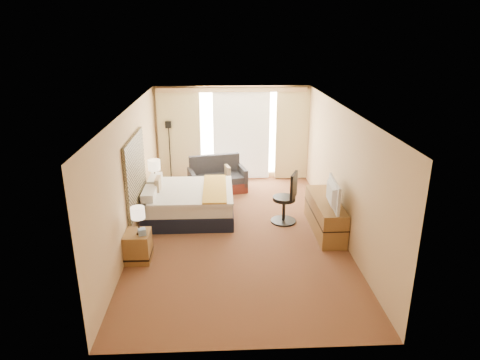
{
  "coord_description": "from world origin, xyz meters",
  "views": [
    {
      "loc": [
        -0.34,
        -8.09,
        4.02
      ],
      "look_at": [
        0.07,
        0.4,
        1.02
      ],
      "focal_mm": 32.0,
      "sensor_mm": 36.0,
      "label": 1
    }
  ],
  "objects_px": {
    "media_dresser": "(325,215)",
    "television": "(329,194)",
    "bed": "(189,202)",
    "floor_lamp": "(169,139)",
    "desk_chair": "(287,200)",
    "lamp_left": "(138,213)",
    "loveseat": "(217,180)",
    "nightstand_left": "(138,246)",
    "lamp_right": "(154,166)",
    "nightstand_right": "(157,196)"
  },
  "relations": [
    {
      "from": "floor_lamp",
      "to": "lamp_left",
      "type": "relative_size",
      "value": 3.26
    },
    {
      "from": "desk_chair",
      "to": "lamp_right",
      "type": "bearing_deg",
      "value": -176.84
    },
    {
      "from": "media_dresser",
      "to": "loveseat",
      "type": "relative_size",
      "value": 1.13
    },
    {
      "from": "lamp_right",
      "to": "television",
      "type": "distance_m",
      "value": 4.13
    },
    {
      "from": "media_dresser",
      "to": "bed",
      "type": "xyz_separation_m",
      "value": [
        -2.89,
        0.85,
        -0.0
      ]
    },
    {
      "from": "desk_chair",
      "to": "bed",
      "type": "bearing_deg",
      "value": -167.6
    },
    {
      "from": "bed",
      "to": "desk_chair",
      "type": "bearing_deg",
      "value": -10.52
    },
    {
      "from": "nightstand_right",
      "to": "desk_chair",
      "type": "distance_m",
      "value": 3.13
    },
    {
      "from": "loveseat",
      "to": "television",
      "type": "relative_size",
      "value": 1.64
    },
    {
      "from": "media_dresser",
      "to": "television",
      "type": "bearing_deg",
      "value": -97.53
    },
    {
      "from": "bed",
      "to": "desk_chair",
      "type": "relative_size",
      "value": 1.69
    },
    {
      "from": "nightstand_left",
      "to": "desk_chair",
      "type": "relative_size",
      "value": 0.48
    },
    {
      "from": "lamp_right",
      "to": "nightstand_right",
      "type": "bearing_deg",
      "value": -74.08
    },
    {
      "from": "loveseat",
      "to": "desk_chair",
      "type": "distance_m",
      "value": 2.55
    },
    {
      "from": "floor_lamp",
      "to": "lamp_right",
      "type": "relative_size",
      "value": 2.83
    },
    {
      "from": "floor_lamp",
      "to": "desk_chair",
      "type": "xyz_separation_m",
      "value": [
        2.81,
        -2.85,
        -0.69
      ]
    },
    {
      "from": "floor_lamp",
      "to": "desk_chair",
      "type": "bearing_deg",
      "value": -45.38
    },
    {
      "from": "nightstand_left",
      "to": "loveseat",
      "type": "xyz_separation_m",
      "value": [
        1.44,
        3.54,
        0.02
      ]
    },
    {
      "from": "loveseat",
      "to": "television",
      "type": "bearing_deg",
      "value": -65.89
    },
    {
      "from": "lamp_left",
      "to": "lamp_right",
      "type": "relative_size",
      "value": 0.87
    },
    {
      "from": "desk_chair",
      "to": "television",
      "type": "distance_m",
      "value": 1.18
    },
    {
      "from": "floor_lamp",
      "to": "television",
      "type": "distance_m",
      "value": 5.08
    },
    {
      "from": "floor_lamp",
      "to": "lamp_left",
      "type": "height_order",
      "value": "floor_lamp"
    },
    {
      "from": "media_dresser",
      "to": "floor_lamp",
      "type": "distance_m",
      "value": 4.92
    },
    {
      "from": "desk_chair",
      "to": "lamp_right",
      "type": "xyz_separation_m",
      "value": [
        -2.98,
        1.07,
        0.5
      ]
    },
    {
      "from": "bed",
      "to": "floor_lamp",
      "type": "bearing_deg",
      "value": 105.13
    },
    {
      "from": "floor_lamp",
      "to": "lamp_right",
      "type": "bearing_deg",
      "value": -95.37
    },
    {
      "from": "nightstand_left",
      "to": "floor_lamp",
      "type": "distance_m",
      "value": 4.45
    },
    {
      "from": "bed",
      "to": "lamp_right",
      "type": "bearing_deg",
      "value": 141.05
    },
    {
      "from": "nightstand_left",
      "to": "lamp_right",
      "type": "relative_size",
      "value": 0.92
    },
    {
      "from": "media_dresser",
      "to": "television",
      "type": "height_order",
      "value": "television"
    },
    {
      "from": "bed",
      "to": "floor_lamp",
      "type": "relative_size",
      "value": 1.14
    },
    {
      "from": "desk_chair",
      "to": "lamp_left",
      "type": "relative_size",
      "value": 2.21
    },
    {
      "from": "nightstand_right",
      "to": "lamp_right",
      "type": "xyz_separation_m",
      "value": [
        -0.02,
        0.07,
        0.74
      ]
    },
    {
      "from": "loveseat",
      "to": "desk_chair",
      "type": "relative_size",
      "value": 1.38
    },
    {
      "from": "bed",
      "to": "lamp_left",
      "type": "bearing_deg",
      "value": -111.15
    },
    {
      "from": "floor_lamp",
      "to": "television",
      "type": "bearing_deg",
      "value": -46.4
    },
    {
      "from": "bed",
      "to": "media_dresser",
      "type": "bearing_deg",
      "value": -16.39
    },
    {
      "from": "media_dresser",
      "to": "loveseat",
      "type": "bearing_deg",
      "value": 132.21
    },
    {
      "from": "nightstand_left",
      "to": "television",
      "type": "xyz_separation_m",
      "value": [
        3.65,
        0.67,
        0.7
      ]
    },
    {
      "from": "media_dresser",
      "to": "lamp_right",
      "type": "xyz_separation_m",
      "value": [
        -3.72,
        1.52,
        0.66
      ]
    },
    {
      "from": "media_dresser",
      "to": "bed",
      "type": "height_order",
      "value": "bed"
    },
    {
      "from": "media_dresser",
      "to": "television",
      "type": "relative_size",
      "value": 1.86
    },
    {
      "from": "lamp_right",
      "to": "television",
      "type": "height_order",
      "value": "television"
    },
    {
      "from": "floor_lamp",
      "to": "desk_chair",
      "type": "distance_m",
      "value": 4.06
    },
    {
      "from": "nightstand_left",
      "to": "television",
      "type": "height_order",
      "value": "television"
    },
    {
      "from": "nightstand_left",
      "to": "bed",
      "type": "distance_m",
      "value": 2.07
    },
    {
      "from": "desk_chair",
      "to": "loveseat",
      "type": "bearing_deg",
      "value": 149.58
    },
    {
      "from": "nightstand_right",
      "to": "television",
      "type": "distance_m",
      "value": 4.14
    },
    {
      "from": "television",
      "to": "loveseat",
      "type": "bearing_deg",
      "value": 41.4
    }
  ]
}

